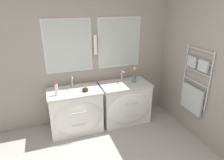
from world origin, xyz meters
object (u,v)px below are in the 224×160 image
object	(u,v)px
amenity_bowl	(85,89)
flower_vase	(134,76)
vanity_left	(76,111)
vanity_right	(125,102)
toiletry_bottle	(56,89)

from	to	relation	value
amenity_bowl	flower_vase	distance (m)	0.98
amenity_bowl	flower_vase	size ratio (longest dim) A/B	0.35
vanity_left	vanity_right	distance (m)	0.96
toiletry_bottle	flower_vase	bearing A→B (deg)	3.63
vanity_right	toiletry_bottle	xyz separation A→B (m)	(-1.25, -0.06, 0.49)
vanity_left	toiletry_bottle	bearing A→B (deg)	-168.86
flower_vase	toiletry_bottle	bearing A→B (deg)	-176.37
vanity_right	flower_vase	size ratio (longest dim) A/B	2.96
vanity_right	flower_vase	distance (m)	0.55
vanity_right	amenity_bowl	xyz separation A→B (m)	(-0.78, -0.06, 0.42)
vanity_right	toiletry_bottle	size ratio (longest dim) A/B	4.32
vanity_right	amenity_bowl	distance (m)	0.88
vanity_left	flower_vase	distance (m)	1.26
vanity_right	toiletry_bottle	bearing A→B (deg)	-177.36
toiletry_bottle	vanity_left	bearing A→B (deg)	11.14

